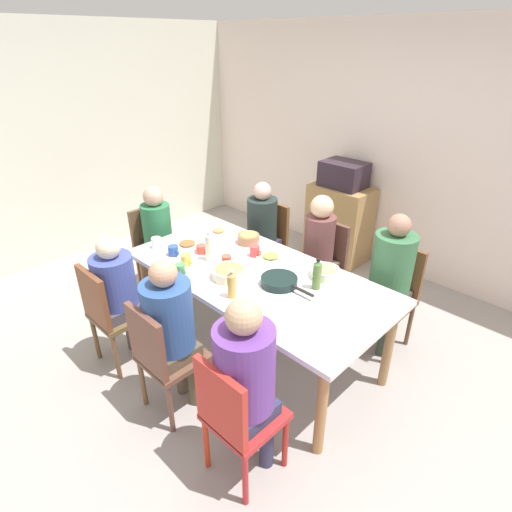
{
  "coord_description": "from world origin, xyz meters",
  "views": [
    {
      "loc": [
        1.94,
        -1.98,
        2.39
      ],
      "look_at": [
        0.0,
        0.0,
        0.92
      ],
      "focal_mm": 28.99,
      "sensor_mm": 36.0,
      "label": 1
    }
  ],
  "objects_px": {
    "cup_0": "(157,243)",
    "cup_4": "(180,269)",
    "microwave": "(344,174)",
    "chair_0": "(162,355)",
    "bottle_0": "(209,247)",
    "side_cabinet": "(339,223)",
    "person_2": "(246,375)",
    "person_6": "(261,227)",
    "plate_1": "(271,257)",
    "cup_5": "(173,251)",
    "bowl_1": "(325,272)",
    "bottle_2": "(317,275)",
    "chair_3": "(322,263)",
    "chair_1": "(392,292)",
    "cup_2": "(255,251)",
    "bottle_1": "(232,285)",
    "dining_table": "(256,281)",
    "bowl_0": "(229,272)",
    "plate_0": "(187,245)",
    "person_5": "(117,288)",
    "cup_3": "(227,261)",
    "chair_5": "(110,311)",
    "chair_2": "(235,415)",
    "person_0": "(170,323)",
    "person_4": "(158,232)",
    "cup_1": "(202,249)",
    "plate_2": "(219,231)",
    "person_3": "(318,247)",
    "cup_6": "(186,259)",
    "chair_6": "(267,240)"
  },
  "relations": [
    {
      "from": "microwave",
      "to": "chair_0",
      "type": "bearing_deg",
      "value": -79.67
    },
    {
      "from": "person_2",
      "to": "chair_3",
      "type": "relative_size",
      "value": 1.39
    },
    {
      "from": "dining_table",
      "to": "cup_5",
      "type": "distance_m",
      "value": 0.76
    },
    {
      "from": "chair_3",
      "to": "chair_1",
      "type": "bearing_deg",
      "value": 0.0
    },
    {
      "from": "chair_3",
      "to": "plate_0",
      "type": "xyz_separation_m",
      "value": [
        -0.76,
        -0.98,
        0.28
      ]
    },
    {
      "from": "cup_5",
      "to": "cup_0",
      "type": "bearing_deg",
      "value": -175.2
    },
    {
      "from": "dining_table",
      "to": "cup_5",
      "type": "bearing_deg",
      "value": -159.02
    },
    {
      "from": "person_0",
      "to": "plate_1",
      "type": "xyz_separation_m",
      "value": [
        -0.08,
        1.06,
        0.06
      ]
    },
    {
      "from": "chair_3",
      "to": "chair_5",
      "type": "relative_size",
      "value": 1.0
    },
    {
      "from": "chair_5",
      "to": "plate_2",
      "type": "distance_m",
      "value": 1.22
    },
    {
      "from": "chair_3",
      "to": "plate_2",
      "type": "bearing_deg",
      "value": -141.98
    },
    {
      "from": "plate_0",
      "to": "bottle_1",
      "type": "distance_m",
      "value": 0.92
    },
    {
      "from": "chair_1",
      "to": "bottle_2",
      "type": "distance_m",
      "value": 0.87
    },
    {
      "from": "side_cabinet",
      "to": "bottle_2",
      "type": "bearing_deg",
      "value": -61.14
    },
    {
      "from": "bottle_0",
      "to": "side_cabinet",
      "type": "distance_m",
      "value": 2.09
    },
    {
      "from": "bowl_0",
      "to": "person_3",
      "type": "bearing_deg",
      "value": 84.04
    },
    {
      "from": "cup_6",
      "to": "person_3",
      "type": "bearing_deg",
      "value": 65.5
    },
    {
      "from": "cup_1",
      "to": "cup_4",
      "type": "xyz_separation_m",
      "value": [
        0.16,
        -0.34,
        0.01
      ]
    },
    {
      "from": "chair_6",
      "to": "cup_6",
      "type": "distance_m",
      "value": 1.25
    },
    {
      "from": "person_6",
      "to": "bottle_0",
      "type": "height_order",
      "value": "person_6"
    },
    {
      "from": "dining_table",
      "to": "person_6",
      "type": "xyz_separation_m",
      "value": [
        -0.71,
        0.81,
        -0.01
      ]
    },
    {
      "from": "person_6",
      "to": "plate_0",
      "type": "distance_m",
      "value": 0.89
    },
    {
      "from": "plate_0",
      "to": "cup_5",
      "type": "bearing_deg",
      "value": -72.86
    },
    {
      "from": "person_4",
      "to": "dining_table",
      "type": "bearing_deg",
      "value": 0.0
    },
    {
      "from": "person_6",
      "to": "plate_1",
      "type": "xyz_separation_m",
      "value": [
        0.64,
        -0.55,
        0.09
      ]
    },
    {
      "from": "chair_3",
      "to": "person_5",
      "type": "height_order",
      "value": "person_5"
    },
    {
      "from": "cup_1",
      "to": "cup_5",
      "type": "xyz_separation_m",
      "value": [
        -0.14,
        -0.19,
        0.01
      ]
    },
    {
      "from": "person_2",
      "to": "bottle_0",
      "type": "bearing_deg",
      "value": 148.45
    },
    {
      "from": "chair_1",
      "to": "bottle_1",
      "type": "height_order",
      "value": "bottle_1"
    },
    {
      "from": "plate_1",
      "to": "bottle_2",
      "type": "bearing_deg",
      "value": -10.67
    },
    {
      "from": "cup_0",
      "to": "cup_4",
      "type": "distance_m",
      "value": 0.54
    },
    {
      "from": "chair_0",
      "to": "person_2",
      "type": "height_order",
      "value": "person_2"
    },
    {
      "from": "cup_0",
      "to": "microwave",
      "type": "distance_m",
      "value": 2.27
    },
    {
      "from": "bowl_1",
      "to": "bottle_0",
      "type": "xyz_separation_m",
      "value": [
        -0.84,
        -0.44,
        0.08
      ]
    },
    {
      "from": "person_5",
      "to": "cup_0",
      "type": "distance_m",
      "value": 0.58
    },
    {
      "from": "person_3",
      "to": "microwave",
      "type": "bearing_deg",
      "value": 114.56
    },
    {
      "from": "dining_table",
      "to": "bowl_0",
      "type": "relative_size",
      "value": 8.1
    },
    {
      "from": "bottle_0",
      "to": "chair_2",
      "type": "bearing_deg",
      "value": -34.66
    },
    {
      "from": "chair_1",
      "to": "cup_1",
      "type": "height_order",
      "value": "chair_1"
    },
    {
      "from": "person_5",
      "to": "cup_3",
      "type": "bearing_deg",
      "value": 57.86
    },
    {
      "from": "plate_1",
      "to": "bottle_1",
      "type": "distance_m",
      "value": 0.64
    },
    {
      "from": "chair_0",
      "to": "dining_table",
      "type": "bearing_deg",
      "value": 90.0
    },
    {
      "from": "person_6",
      "to": "plate_1",
      "type": "relative_size",
      "value": 4.75
    },
    {
      "from": "side_cabinet",
      "to": "person_4",
      "type": "bearing_deg",
      "value": -113.52
    },
    {
      "from": "chair_5",
      "to": "plate_1",
      "type": "height_order",
      "value": "chair_5"
    },
    {
      "from": "bottle_1",
      "to": "plate_0",
      "type": "bearing_deg",
      "value": 162.65
    },
    {
      "from": "bowl_1",
      "to": "cup_0",
      "type": "distance_m",
      "value": 1.47
    },
    {
      "from": "person_0",
      "to": "bottle_1",
      "type": "bearing_deg",
      "value": 76.02
    },
    {
      "from": "person_3",
      "to": "chair_2",
      "type": "bearing_deg",
      "value": -67.24
    },
    {
      "from": "cup_2",
      "to": "bottle_1",
      "type": "xyz_separation_m",
      "value": [
        0.32,
        -0.55,
        0.05
      ]
    }
  ]
}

